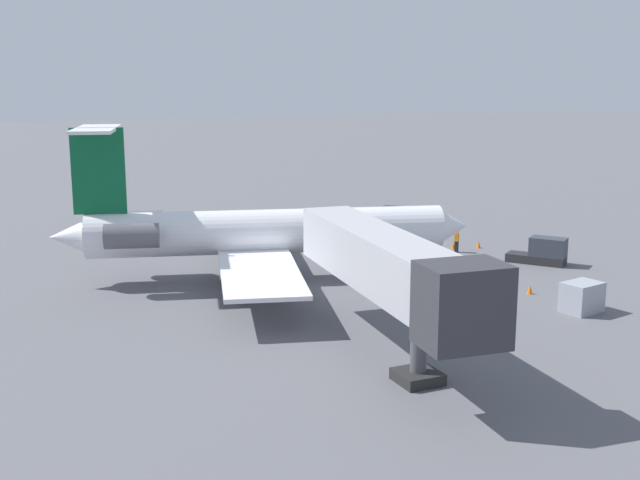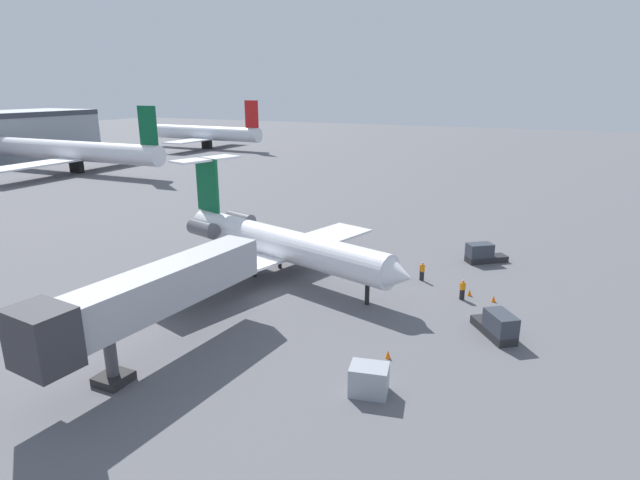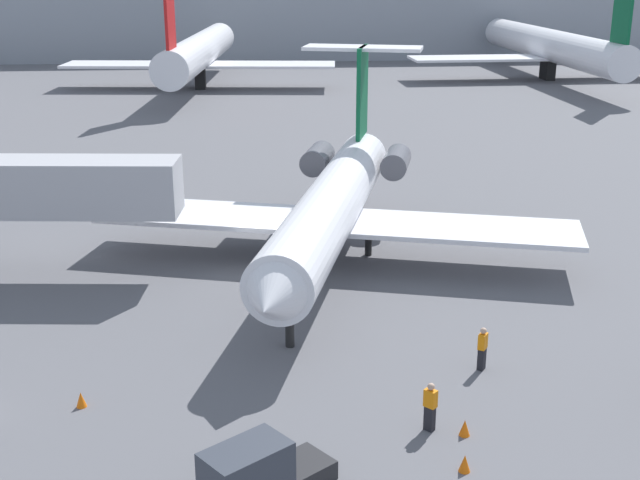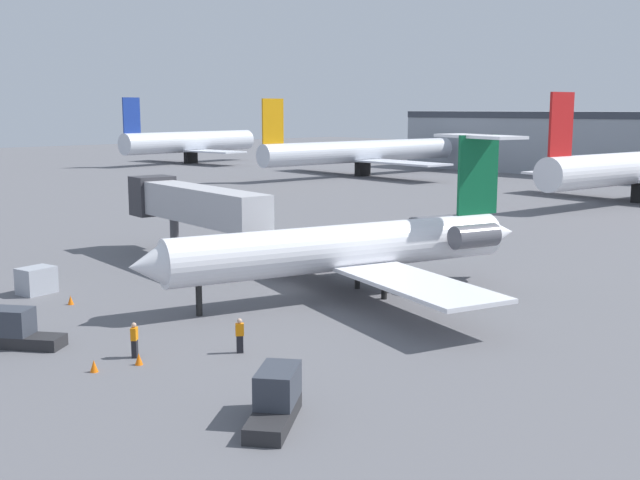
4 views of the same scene
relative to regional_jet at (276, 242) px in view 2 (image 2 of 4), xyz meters
The scene contains 13 objects.
ground_plane 5.00m from the regional_jet, behind, with size 400.00×400.00×0.10m, color #5B5B60.
regional_jet is the anchor object (origin of this frame).
jet_bridge 17.00m from the regional_jet, behind, with size 17.09×4.57×6.04m.
ground_crew_marshaller 13.24m from the regional_jet, 71.06° to the right, with size 0.44×0.48×1.69m.
ground_crew_loader 16.55m from the regional_jet, 85.11° to the right, with size 0.46×0.47×1.69m.
baggage_tug_lead 20.24m from the regional_jet, 102.17° to the right, with size 4.05×3.51×1.90m.
baggage_tug_trailing 20.29m from the regional_jet, 54.65° to the right, with size 3.53×4.04×1.90m.
cargo_container_uld 20.15m from the regional_jet, 135.55° to the right, with size 1.97×2.38×1.68m.
traffic_cone_near 17.18m from the regional_jet, 81.67° to the right, with size 0.36×0.36×0.55m.
traffic_cone_mid 17.38m from the regional_jet, 126.28° to the right, with size 0.36×0.36×0.55m.
traffic_cone_far 19.03m from the regional_jet, 84.06° to the right, with size 0.36×0.36×0.55m.
parked_airliner_east_mid 74.05m from the regional_jet, 62.15° to the left, with size 35.83×42.60×13.32m.
parked_airliner_east_end 105.17m from the regional_jet, 40.16° to the left, with size 29.14×34.62×13.26m.
Camera 2 is at (-34.39, -21.63, 16.35)m, focal length 28.85 mm.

